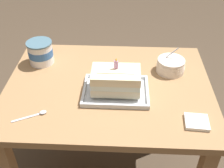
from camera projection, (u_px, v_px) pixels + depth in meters
name	position (u px, v px, depth m)	size (l,w,h in m)	color
dining_table	(109.00, 103.00, 1.47)	(1.02, 0.77, 0.77)	#9E754C
foil_tray	(116.00, 92.00, 1.34)	(0.31, 0.23, 0.02)	silver
birthday_cake	(116.00, 80.00, 1.30)	(0.23, 0.14, 0.16)	beige
bowl_stack	(171.00, 65.00, 1.47)	(0.15, 0.15, 0.13)	silver
ice_cream_tub	(41.00, 52.00, 1.52)	(0.14, 0.14, 0.13)	white
serving_spoon_near_tray	(38.00, 114.00, 1.22)	(0.14, 0.08, 0.01)	silver
napkin_pile	(197.00, 122.00, 1.18)	(0.10, 0.10, 0.02)	white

